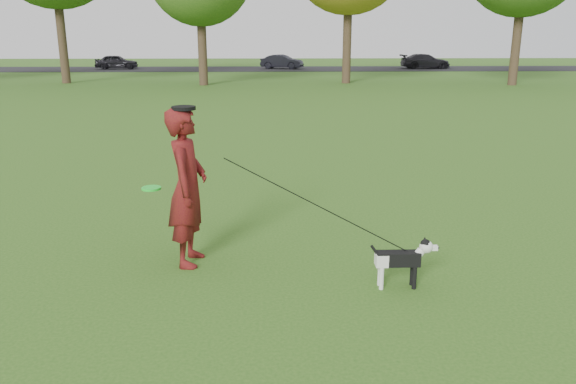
{
  "coord_description": "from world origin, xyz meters",
  "views": [
    {
      "loc": [
        -0.34,
        -5.99,
        2.74
      ],
      "look_at": [
        -0.14,
        0.33,
        0.95
      ],
      "focal_mm": 35.0,
      "sensor_mm": 36.0,
      "label": 1
    }
  ],
  "objects_px": {
    "man": "(188,187)",
    "car_mid": "(282,62)",
    "car_left": "(117,62)",
    "car_right": "(425,61)",
    "dog": "(403,257)"
  },
  "relations": [
    {
      "from": "man",
      "to": "car_mid",
      "type": "distance_m",
      "value": 39.53
    },
    {
      "from": "man",
      "to": "car_mid",
      "type": "relative_size",
      "value": 0.58
    },
    {
      "from": "car_left",
      "to": "car_right",
      "type": "distance_m",
      "value": 24.7
    },
    {
      "from": "car_mid",
      "to": "car_right",
      "type": "relative_size",
      "value": 0.85
    },
    {
      "from": "dog",
      "to": "car_right",
      "type": "distance_m",
      "value": 41.76
    },
    {
      "from": "car_left",
      "to": "dog",
      "type": "bearing_deg",
      "value": -166.04
    },
    {
      "from": "car_right",
      "to": "car_mid",
      "type": "bearing_deg",
      "value": 86.73
    },
    {
      "from": "dog",
      "to": "car_right",
      "type": "xyz_separation_m",
      "value": [
        11.07,
        40.26,
        0.24
      ]
    },
    {
      "from": "man",
      "to": "car_left",
      "type": "relative_size",
      "value": 0.59
    },
    {
      "from": "man",
      "to": "dog",
      "type": "bearing_deg",
      "value": -103.49
    },
    {
      "from": "car_left",
      "to": "car_mid",
      "type": "xyz_separation_m",
      "value": [
        13.13,
        0.0,
        -0.01
      ]
    },
    {
      "from": "man",
      "to": "car_right",
      "type": "xyz_separation_m",
      "value": [
        13.53,
        39.48,
        -0.37
      ]
    },
    {
      "from": "car_left",
      "to": "car_right",
      "type": "height_order",
      "value": "car_right"
    },
    {
      "from": "dog",
      "to": "car_left",
      "type": "relative_size",
      "value": 0.23
    },
    {
      "from": "dog",
      "to": "car_right",
      "type": "relative_size",
      "value": 0.19
    }
  ]
}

